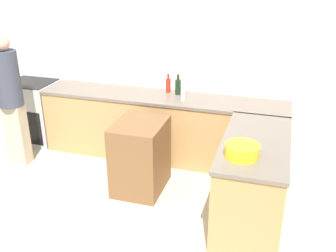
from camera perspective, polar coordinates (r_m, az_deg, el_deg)
The scene contains 11 objects.
ground_plane at distance 4.16m, azimuth -9.78°, elevation -17.05°, with size 14.00×14.00×0.00m, color beige.
wall_back at distance 5.55m, azimuth 0.15°, elevation 9.65°, with size 8.00×0.06×2.70m.
counter_back at distance 5.53m, azimuth -0.86°, elevation -0.13°, with size 3.41×0.65×0.92m.
counter_peninsula at distance 4.37m, azimuth 12.18°, elevation -7.57°, with size 0.69×1.54×0.92m.
range_oven at distance 6.42m, azimuth -18.81°, elevation 2.04°, with size 0.72×0.62×0.94m.
island_table at distance 4.80m, azimuth -4.06°, elevation -4.40°, with size 0.57×0.71×0.88m.
mixing_bowl at distance 3.78m, azimuth 10.68°, elevation -3.55°, with size 0.33×0.33×0.12m.
vinegar_bottle_clear at distance 5.15m, azimuth 2.18°, elevation 5.03°, with size 0.06×0.06×0.31m.
wine_bottle_dark at distance 5.39m, azimuth 1.47°, elevation 5.75°, with size 0.08×0.08×0.28m.
hot_sauce_bottle at distance 5.48m, azimuth 0.03°, elevation 5.98°, with size 0.07×0.07×0.27m.
person_by_range at distance 5.58m, azimuth -21.89°, elevation 3.99°, with size 0.32×0.32×1.78m.
Camera 1 is at (1.54, -2.78, 2.68)m, focal length 42.00 mm.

